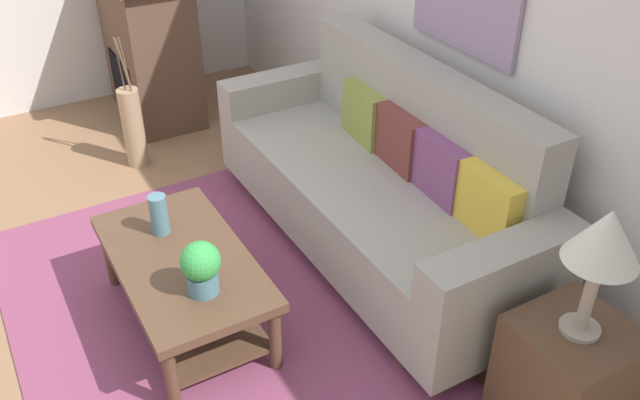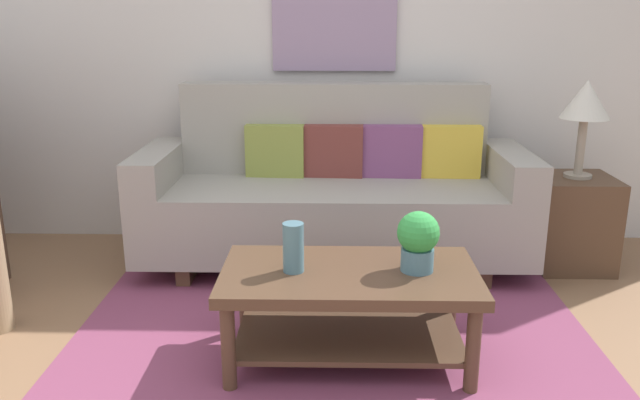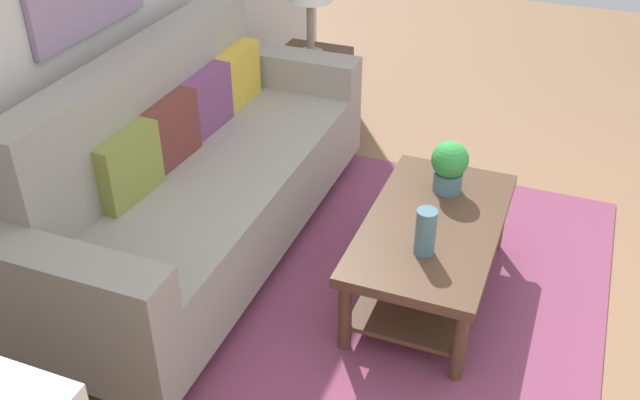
# 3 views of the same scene
# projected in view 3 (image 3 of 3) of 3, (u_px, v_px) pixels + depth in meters

# --- Properties ---
(ground_plane) EXTENTS (9.77, 9.77, 0.00)m
(ground_plane) POSITION_uv_depth(u_px,v_px,m) (507.00, 324.00, 3.35)
(ground_plane) COLOR #8C6647
(area_rug) EXTENTS (2.46, 1.85, 0.01)m
(area_rug) POSITION_uv_depth(u_px,v_px,m) (404.00, 298.00, 3.50)
(area_rug) COLOR #843D5B
(area_rug) RESTS_ON ground_plane
(couch) EXTENTS (2.29, 0.84, 1.08)m
(couch) POSITION_uv_depth(u_px,v_px,m) (196.00, 179.00, 3.60)
(couch) COLOR gray
(couch) RESTS_ON ground_plane
(throw_pillow_olive) EXTENTS (0.37, 0.15, 0.32)m
(throw_pillow_olive) POSITION_uv_depth(u_px,v_px,m) (127.00, 166.00, 3.23)
(throw_pillow_olive) COLOR olive
(throw_pillow_olive) RESTS_ON couch
(throw_pillow_maroon) EXTENTS (0.37, 0.14, 0.32)m
(throw_pillow_maroon) POSITION_uv_depth(u_px,v_px,m) (169.00, 131.00, 3.51)
(throw_pillow_maroon) COLOR brown
(throw_pillow_maroon) RESTS_ON couch
(throw_pillow_plum) EXTENTS (0.37, 0.14, 0.32)m
(throw_pillow_plum) POSITION_uv_depth(u_px,v_px,m) (205.00, 101.00, 3.79)
(throw_pillow_plum) COLOR #7A4270
(throw_pillow_plum) RESTS_ON couch
(throw_pillow_mustard) EXTENTS (0.36, 0.13, 0.32)m
(throw_pillow_mustard) POSITION_uv_depth(u_px,v_px,m) (236.00, 75.00, 4.07)
(throw_pillow_mustard) COLOR gold
(throw_pillow_mustard) RESTS_ON couch
(coffee_table) EXTENTS (1.10, 0.60, 0.43)m
(coffee_table) POSITION_uv_depth(u_px,v_px,m) (431.00, 242.00, 3.36)
(coffee_table) COLOR #513826
(coffee_table) RESTS_ON ground_plane
(tabletop_vase) EXTENTS (0.09, 0.09, 0.21)m
(tabletop_vase) POSITION_uv_depth(u_px,v_px,m) (425.00, 232.00, 3.05)
(tabletop_vase) COLOR slate
(tabletop_vase) RESTS_ON coffee_table
(potted_plant_tabletop) EXTENTS (0.18, 0.18, 0.26)m
(potted_plant_tabletop) POSITION_uv_depth(u_px,v_px,m) (449.00, 165.00, 3.45)
(potted_plant_tabletop) COLOR slate
(potted_plant_tabletop) RESTS_ON coffee_table
(side_table) EXTENTS (0.44, 0.44, 0.56)m
(side_table) POSITION_uv_depth(u_px,v_px,m) (311.00, 94.00, 4.80)
(side_table) COLOR #513826
(side_table) RESTS_ON ground_plane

